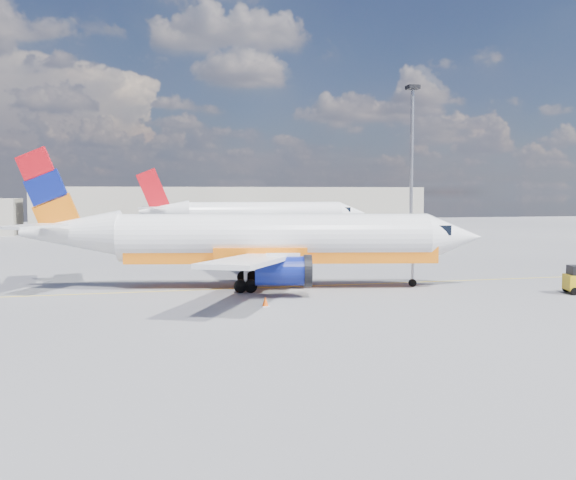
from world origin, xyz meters
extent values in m
plane|color=#5A5A5F|center=(0.00, 0.00, 0.00)|extent=(240.00, 240.00, 0.00)
cube|color=yellow|center=(0.00, 3.00, 0.01)|extent=(70.00, 0.15, 0.01)
cube|color=beige|center=(5.00, 75.00, 4.00)|extent=(70.00, 14.00, 8.00)
cylinder|color=white|center=(-3.23, 2.98, 3.73)|extent=(23.06, 8.12, 3.53)
cone|color=white|center=(9.97, 0.22, 3.73)|extent=(4.78, 4.30, 3.53)
cone|color=white|center=(-17.95, 6.06, 4.10)|extent=(7.79, 4.77, 3.35)
cube|color=black|center=(8.55, 0.52, 4.30)|extent=(2.21, 2.70, 0.73)
cube|color=orange|center=(-2.72, 2.87, 2.54)|extent=(22.93, 7.51, 1.24)
cube|color=white|center=(-3.27, 10.41, 2.80)|extent=(3.79, 12.57, 0.83)
cube|color=white|center=(-6.24, -3.81, 2.80)|extent=(8.41, 12.65, 0.83)
cylinder|color=navy|center=(-1.77, 7.44, 1.82)|extent=(4.06, 2.69, 1.97)
cylinder|color=navy|center=(-3.68, -1.69, 1.82)|extent=(4.06, 2.69, 1.97)
cylinder|color=black|center=(-0.14, 7.10, 1.82)|extent=(0.95, 2.24, 2.18)
cylinder|color=black|center=(-2.05, -2.03, 1.82)|extent=(0.95, 2.24, 2.18)
cube|color=orange|center=(-19.48, 6.38, 7.26)|extent=(4.83, 1.30, 6.47)
cube|color=white|center=(-18.80, 9.63, 4.77)|extent=(2.83, 5.40, 0.19)
cube|color=white|center=(-20.16, 3.13, 4.77)|extent=(4.56, 5.63, 0.19)
cylinder|color=#94949C|center=(6.92, 0.86, 1.30)|extent=(0.22, 0.22, 2.18)
cylinder|color=black|center=(6.92, 0.86, 0.29)|extent=(0.62, 0.36, 0.58)
cylinder|color=black|center=(-4.75, 5.84, 0.47)|extent=(0.99, 0.58, 0.93)
cylinder|color=black|center=(-5.77, 0.97, 0.47)|extent=(0.99, 0.58, 0.93)
cylinder|color=white|center=(6.49, 53.16, 3.80)|extent=(23.44, 5.22, 3.59)
cone|color=white|center=(20.19, 52.19, 3.80)|extent=(4.47, 3.88, 3.59)
cone|color=white|center=(-8.79, 54.23, 4.17)|extent=(7.62, 3.92, 3.41)
cube|color=black|center=(18.72, 52.29, 4.38)|extent=(1.96, 2.55, 0.74)
cube|color=white|center=(7.02, 53.12, 2.59)|extent=(23.40, 4.59, 1.27)
cube|color=white|center=(5.43, 60.65, 2.85)|extent=(5.52, 13.07, 0.85)
cube|color=white|center=(4.39, 45.89, 2.85)|extent=(7.14, 13.10, 0.85)
cylinder|color=white|center=(7.35, 57.86, 1.85)|extent=(3.94, 2.27, 2.01)
cylinder|color=white|center=(6.68, 48.38, 1.85)|extent=(3.94, 2.27, 2.01)
cylinder|color=black|center=(9.04, 57.74, 1.85)|extent=(0.68, 2.25, 2.22)
cylinder|color=black|center=(8.37, 48.26, 1.85)|extent=(0.68, 2.25, 2.22)
cube|color=red|center=(-10.37, 54.35, 7.40)|extent=(4.97, 0.67, 6.59)
cube|color=white|center=(-10.13, 57.72, 4.86)|extent=(3.53, 5.69, 0.19)
cube|color=white|center=(-10.61, 50.97, 4.86)|extent=(4.14, 5.77, 0.19)
cylinder|color=#94949C|center=(17.03, 52.41, 1.32)|extent=(0.20, 0.20, 2.22)
cylinder|color=black|center=(17.03, 52.41, 0.30)|extent=(0.61, 0.29, 0.59)
cylinder|color=black|center=(4.56, 55.84, 0.48)|extent=(0.98, 0.47, 0.95)
cylinder|color=black|center=(4.20, 50.78, 0.48)|extent=(0.98, 0.47, 0.95)
cylinder|color=black|center=(16.48, -4.11, 0.27)|extent=(0.57, 0.35, 0.53)
cylinder|color=black|center=(16.07, -5.54, 0.27)|extent=(0.57, 0.35, 0.53)
cube|color=white|center=(-5.53, -4.74, 0.02)|extent=(0.45, 0.45, 0.05)
cone|color=#FF530A|center=(-5.53, -4.74, 0.34)|extent=(0.39, 0.39, 0.59)
cylinder|color=#94949C|center=(22.08, 34.46, 10.16)|extent=(0.45, 0.45, 20.31)
cube|color=black|center=(22.08, 34.46, 20.62)|extent=(1.52, 1.52, 0.51)
camera|label=1|loc=(-13.49, -43.34, 7.10)|focal=40.00mm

